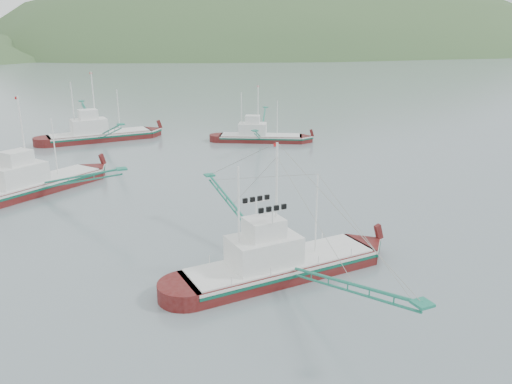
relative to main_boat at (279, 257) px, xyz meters
name	(u,v)px	position (x,y,z in m)	size (l,w,h in m)	color
ground	(290,256)	(2.16, 2.37, -1.40)	(1200.00, 1200.00, 0.00)	slate
main_boat	(279,257)	(0.00, 0.00, 0.00)	(13.52, 24.14, 9.77)	#4C0D0C
bg_boat_right	(260,129)	(17.65, 40.92, 0.49)	(14.32, 20.82, 9.08)	#4C0D0C
bg_boat_far	(98,131)	(-4.53, 51.76, 0.12)	(15.41, 27.45, 11.12)	#4C0D0C
bg_boat_left	(31,171)	(-14.33, 26.92, 0.84)	(18.35, 23.73, 10.58)	#4C0D0C
headland_right	(299,53)	(242.16, 432.37, -1.40)	(684.00, 432.00, 306.00)	#37542B
ridge_distant	(68,52)	(32.16, 562.37, -1.40)	(960.00, 400.00, 240.00)	slate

